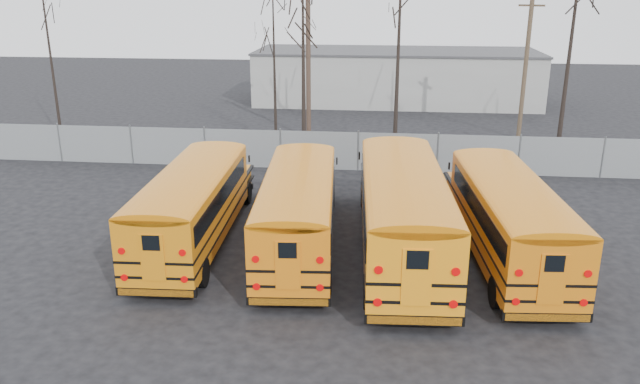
# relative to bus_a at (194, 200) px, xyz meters

# --- Properties ---
(ground) EXTENTS (120.00, 120.00, 0.00)m
(ground) POSITION_rel_bus_a_xyz_m (5.43, -1.76, -1.72)
(ground) COLOR black
(ground) RESTS_ON ground
(fence) EXTENTS (40.00, 0.04, 2.00)m
(fence) POSITION_rel_bus_a_xyz_m (5.43, 10.24, -0.72)
(fence) COLOR gray
(fence) RESTS_ON ground
(distant_building) EXTENTS (22.00, 8.00, 4.00)m
(distant_building) POSITION_rel_bus_a_xyz_m (7.43, 30.24, 0.28)
(distant_building) COLOR #A9A9A4
(distant_building) RESTS_ON ground
(bus_a) EXTENTS (2.83, 10.57, 2.93)m
(bus_a) POSITION_rel_bus_a_xyz_m (0.00, 0.00, 0.00)
(bus_a) COLOR black
(bus_a) RESTS_ON ground
(bus_b) EXTENTS (3.20, 10.72, 2.96)m
(bus_b) POSITION_rel_bus_a_xyz_m (3.84, -0.11, 0.02)
(bus_b) COLOR black
(bus_b) RESTS_ON ground
(bus_c) EXTENTS (3.34, 11.88, 3.29)m
(bus_c) POSITION_rel_bus_a_xyz_m (7.46, -0.33, 0.21)
(bus_c) COLOR black
(bus_c) RESTS_ON ground
(bus_d) EXTENTS (3.25, 10.78, 2.97)m
(bus_d) POSITION_rel_bus_a_xyz_m (11.02, -0.20, 0.02)
(bus_d) COLOR black
(bus_d) RESTS_ON ground
(utility_pole_left) EXTENTS (1.65, 0.32, 9.25)m
(utility_pole_left) POSITION_rel_bus_a_xyz_m (2.02, 17.12, 3.03)
(utility_pole_left) COLOR #453227
(utility_pole_left) RESTS_ON ground
(utility_pole_right) EXTENTS (1.43, 0.70, 8.48)m
(utility_pole_right) POSITION_rel_bus_a_xyz_m (15.02, 18.41, 2.64)
(utility_pole_right) COLOR brown
(utility_pole_right) RESTS_ON ground
(tree_0) EXTENTS (0.26, 0.26, 11.09)m
(tree_0) POSITION_rel_bus_a_xyz_m (-13.14, 15.08, 3.83)
(tree_0) COLOR black
(tree_0) RESTS_ON ground
(tree_1) EXTENTS (0.26, 0.26, 9.46)m
(tree_1) POSITION_rel_bus_a_xyz_m (0.20, 15.74, 3.01)
(tree_1) COLOR black
(tree_1) RESTS_ON ground
(tree_2) EXTENTS (0.26, 0.26, 9.09)m
(tree_2) POSITION_rel_bus_a_xyz_m (2.41, 11.99, 2.83)
(tree_2) COLOR black
(tree_2) RESTS_ON ground
(tree_3) EXTENTS (0.26, 0.26, 11.33)m
(tree_3) POSITION_rel_bus_a_xyz_m (7.33, 14.47, 3.95)
(tree_3) COLOR black
(tree_3) RESTS_ON ground
(tree_4) EXTENTS (0.26, 0.26, 12.78)m
(tree_4) POSITION_rel_bus_a_xyz_m (16.10, 13.38, 4.67)
(tree_4) COLOR black
(tree_4) RESTS_ON ground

